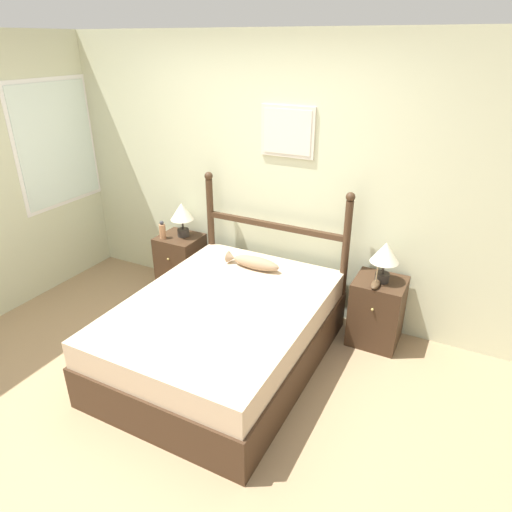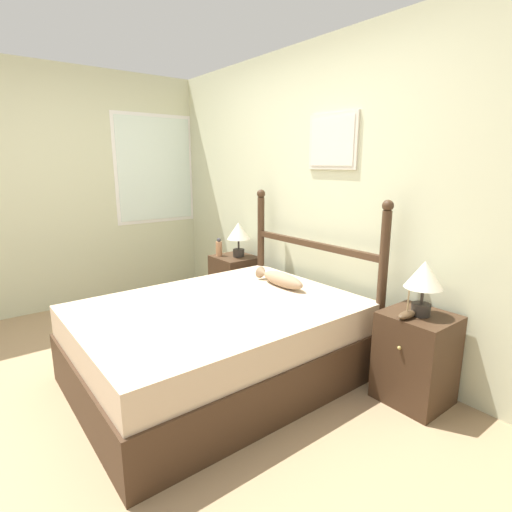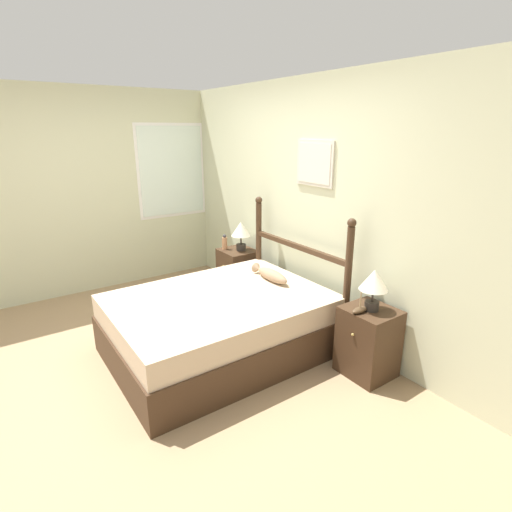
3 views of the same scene
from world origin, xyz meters
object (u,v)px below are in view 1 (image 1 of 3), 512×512
(bottle, at_px, (162,230))
(nightstand_right, at_px, (377,311))
(model_boat, at_px, (376,284))
(fish_pillow, at_px, (253,262))
(nightstand_left, at_px, (181,263))
(table_lamp_right, at_px, (385,255))
(table_lamp_left, at_px, (182,214))
(bed, at_px, (223,333))

(bottle, bearing_deg, nightstand_right, 2.93)
(model_boat, height_order, fish_pillow, model_boat)
(nightstand_left, relative_size, table_lamp_right, 1.71)
(table_lamp_left, bearing_deg, bed, -41.75)
(table_lamp_left, bearing_deg, nightstand_left, -135.53)
(fish_pillow, bearing_deg, table_lamp_left, 164.81)
(nightstand_right, xyz_separation_m, model_boat, (-0.02, -0.13, 0.33))
(fish_pillow, bearing_deg, bottle, 174.13)
(table_lamp_right, distance_m, fish_pillow, 1.15)
(nightstand_left, relative_size, model_boat, 3.36)
(nightstand_right, distance_m, table_lamp_left, 2.13)
(fish_pillow, bearing_deg, nightstand_left, 167.06)
(bed, bearing_deg, table_lamp_right, 39.25)
(bed, relative_size, model_boat, 10.78)
(nightstand_right, height_order, table_lamp_left, table_lamp_left)
(bed, xyz_separation_m, nightstand_right, (1.04, 0.87, 0.02))
(bed, distance_m, bottle, 1.45)
(fish_pillow, bearing_deg, table_lamp_right, 11.00)
(nightstand_left, distance_m, nightstand_right, 2.09)
(table_lamp_left, xyz_separation_m, fish_pillow, (0.95, -0.26, -0.22))
(bottle, bearing_deg, bed, -33.08)
(bottle, xyz_separation_m, fish_pillow, (1.10, -0.11, -0.06))
(bed, xyz_separation_m, fish_pillow, (-0.06, 0.64, 0.35))
(nightstand_left, bearing_deg, model_boat, -3.49)
(table_lamp_right, xyz_separation_m, fish_pillow, (-1.11, -0.22, -0.22))
(nightstand_left, bearing_deg, table_lamp_left, 44.47)
(fish_pillow, bearing_deg, nightstand_right, 11.61)
(model_boat, distance_m, fish_pillow, 1.09)
(bed, bearing_deg, model_boat, 35.91)
(bed, bearing_deg, nightstand_left, 140.19)
(nightstand_left, height_order, table_lamp_left, table_lamp_left)
(table_lamp_left, bearing_deg, bottle, -136.26)
(nightstand_left, xyz_separation_m, nightstand_right, (2.09, 0.00, 0.00))
(bed, height_order, table_lamp_left, table_lamp_left)
(nightstand_left, distance_m, fish_pillow, 1.06)
(bottle, bearing_deg, table_lamp_right, 2.64)
(table_lamp_right, height_order, model_boat, table_lamp_right)
(nightstand_right, bearing_deg, table_lamp_right, -52.68)
(nightstand_right, relative_size, model_boat, 3.36)
(model_boat, bearing_deg, table_lamp_right, 77.88)
(table_lamp_right, distance_m, bottle, 2.22)
(bottle, bearing_deg, model_boat, -0.35)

